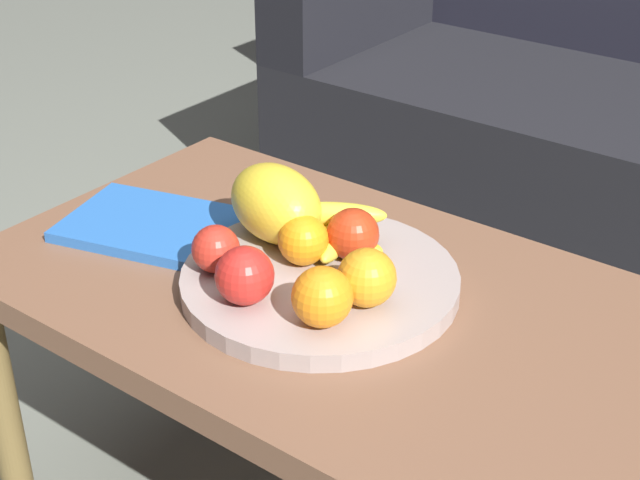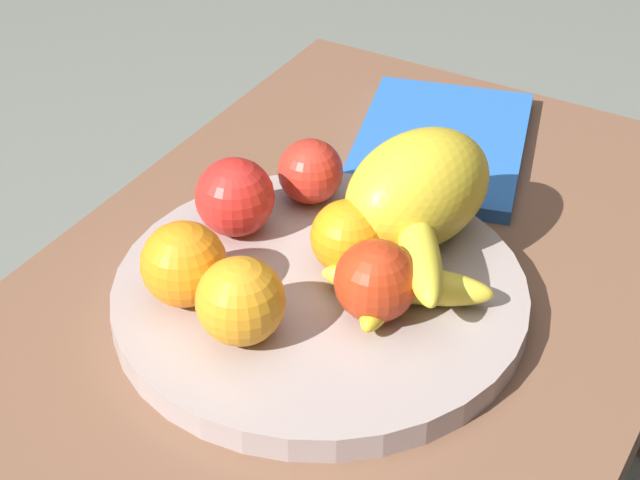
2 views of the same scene
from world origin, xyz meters
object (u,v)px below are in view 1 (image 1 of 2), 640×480
Objects in this scene: orange_front at (367,278)px; apple_left at (353,234)px; coffee_table at (358,334)px; orange_right at (302,241)px; melon_large_front at (276,203)px; magazine at (152,225)px; fruit_bowl at (320,281)px; apple_front at (245,276)px; apple_right at (216,249)px; orange_left at (322,297)px; banana_bunch at (335,230)px.

apple_left is at bearing 134.15° from orange_front.
orange_right is (-0.09, -0.00, 0.11)m from coffee_table.
coffee_table is at bearing -11.06° from melon_large_front.
magazine is (-0.39, 0.00, -0.05)m from orange_front.
melon_large_front reaches higher than fruit_bowl.
fruit_bowl is 0.13m from apple_front.
magazine is (-0.19, -0.06, -0.07)m from melon_large_front.
magazine is at bearing -162.36° from melon_large_front.
coffee_table is 0.21m from melon_large_front.
orange_front is at bearing 14.73° from apple_right.
melon_large_front is at bearing 143.76° from orange_left.
apple_front is at bearing -104.15° from apple_left.
melon_large_front is at bearing 87.36° from apple_right.
fruit_bowl is at bearing 73.35° from apple_front.
banana_bunch is (-0.08, 0.06, 0.10)m from coffee_table.
orange_left reaches higher than apple_left.
magazine is at bearing -176.28° from fruit_bowl.
fruit_bowl is at bearing -12.05° from magazine.
orange_left is at bearing -51.42° from fruit_bowl.
apple_left reaches higher than magazine.
apple_left is at bearing -1.39° from magazine.
orange_right is 0.91× the size of apple_front.
apple_front is (-0.09, -0.12, 0.12)m from coffee_table.
fruit_bowl is at bearing -20.82° from melon_large_front.
melon_large_front is 0.98× the size of banana_bunch.
apple_left is 0.29× the size of magazine.
apple_right is 0.26× the size of magazine.
banana_bunch is at bearing 121.85° from orange_left.
fruit_bowl is at bearing 33.95° from apple_right.
magazine is at bearing 161.05° from apple_front.
apple_right is (-0.01, -0.12, -0.02)m from melon_large_front.
apple_right is at bearing -32.90° from magazine.
melon_large_front is 0.63× the size of magazine.
orange_right is 0.27m from magazine.
apple_front reaches higher than coffee_table.
banana_bunch is at bearing 88.06° from apple_front.
orange_front is at bearing 76.33° from orange_left.
fruit_bowl is 1.48× the size of magazine.
orange_right reaches higher than coffee_table.
apple_left reaches higher than banana_bunch.
coffee_table is at bearing -47.33° from apple_left.
melon_large_front is at bearing 162.10° from orange_front.
apple_left is (-0.06, 0.15, -0.00)m from orange_left.
apple_left is at bearing 80.61° from fruit_bowl.
coffee_table is at bearing 8.92° from fruit_bowl.
orange_left reaches higher than orange_right.
orange_front reaches higher than apple_right.
fruit_bowl is 0.11m from orange_front.
coffee_table is at bearing 99.34° from orange_left.
melon_large_front reaches higher than orange_right.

